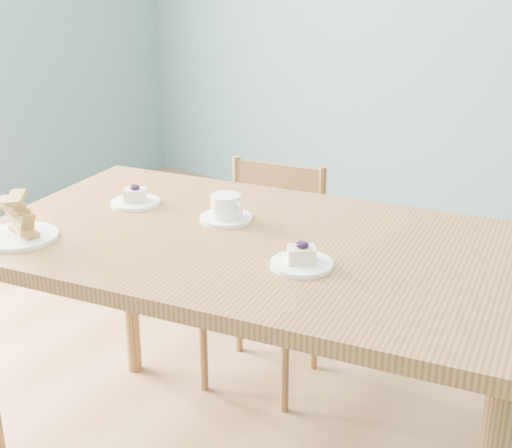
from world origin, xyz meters
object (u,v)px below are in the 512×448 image
(dining_table, at_px, (256,266))
(coffee_cup, at_px, (226,209))
(biscotti_plate, at_px, (18,224))
(cheesecake_plate_far, at_px, (135,199))
(cheesecake_plate_near, at_px, (302,260))
(dining_chair, at_px, (265,275))

(dining_table, distance_m, coffee_cup, 0.20)
(dining_table, distance_m, biscotti_plate, 0.65)
(cheesecake_plate_far, bearing_deg, dining_table, -1.12)
(cheesecake_plate_near, xyz_separation_m, cheesecake_plate_far, (-0.66, 0.09, -0.00))
(cheesecake_plate_near, height_order, biscotti_plate, biscotti_plate)
(cheesecake_plate_far, relative_size, coffee_cup, 0.98)
(cheesecake_plate_near, height_order, cheesecake_plate_far, cheesecake_plate_near)
(cheesecake_plate_far, xyz_separation_m, biscotti_plate, (-0.06, -0.38, 0.03))
(dining_table, bearing_deg, cheesecake_plate_far, 167.37)
(biscotti_plate, bearing_deg, cheesecake_plate_near, 22.30)
(cheesecake_plate_near, height_order, coffee_cup, coffee_cup)
(coffee_cup, distance_m, biscotti_plate, 0.57)
(dining_chair, relative_size, coffee_cup, 5.39)
(dining_chair, bearing_deg, biscotti_plate, -114.85)
(dining_table, height_order, dining_chair, dining_chair)
(dining_chair, bearing_deg, dining_table, -68.90)
(dining_table, xyz_separation_m, cheesecake_plate_near, (0.20, -0.08, 0.10))
(coffee_cup, bearing_deg, dining_chair, 119.52)
(dining_table, height_order, cheesecake_plate_near, cheesecake_plate_near)
(cheesecake_plate_near, distance_m, cheesecake_plate_far, 0.67)
(dining_table, xyz_separation_m, dining_chair, (-0.32, 0.49, -0.31))
(dining_table, relative_size, cheesecake_plate_far, 10.99)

